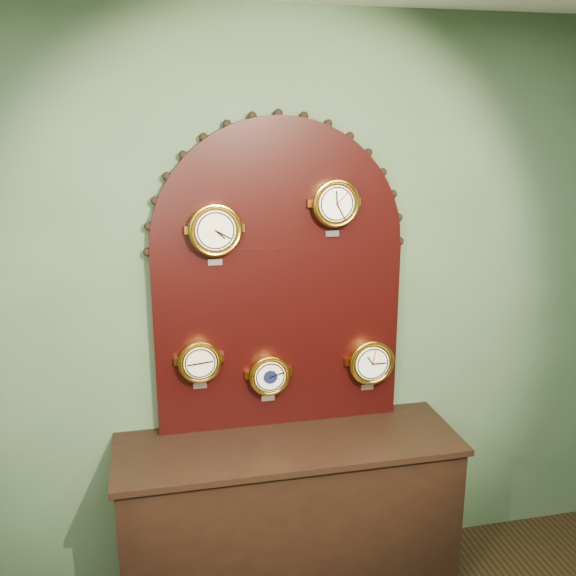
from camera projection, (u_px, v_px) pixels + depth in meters
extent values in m
plane|color=#3D573C|center=(277.00, 310.00, 3.18)|extent=(4.00, 0.00, 4.00)
cube|color=black|center=(289.00, 520.00, 3.19)|extent=(1.60, 0.50, 0.80)
cube|color=black|center=(279.00, 337.00, 3.16)|extent=(1.20, 0.06, 0.90)
cylinder|color=black|center=(279.00, 246.00, 3.05)|extent=(1.20, 0.06, 1.20)
cylinder|color=gold|center=(215.00, 229.00, 2.90)|extent=(0.22, 0.08, 0.22)
torus|color=gold|center=(216.00, 230.00, 2.87)|extent=(0.24, 0.02, 0.24)
cylinder|color=#EFE5CA|center=(216.00, 231.00, 2.86)|extent=(0.18, 0.01, 0.18)
cube|color=silver|center=(215.00, 262.00, 2.96)|extent=(0.07, 0.01, 0.03)
cylinder|color=gold|center=(334.00, 203.00, 2.99)|extent=(0.21, 0.08, 0.21)
torus|color=gold|center=(336.00, 204.00, 2.96)|extent=(0.22, 0.02, 0.22)
cylinder|color=white|center=(337.00, 204.00, 2.95)|extent=(0.17, 0.01, 0.17)
cube|color=silver|center=(332.00, 234.00, 3.05)|extent=(0.06, 0.01, 0.03)
cylinder|color=gold|center=(199.00, 360.00, 3.04)|extent=(0.19, 0.08, 0.19)
torus|color=gold|center=(200.00, 363.00, 3.01)|extent=(0.20, 0.02, 0.20)
cylinder|color=#EFE5CA|center=(200.00, 363.00, 3.01)|extent=(0.15, 0.01, 0.15)
cube|color=silver|center=(200.00, 386.00, 3.10)|extent=(0.06, 0.01, 0.03)
cylinder|color=gold|center=(269.00, 374.00, 3.14)|extent=(0.19, 0.08, 0.19)
torus|color=gold|center=(270.00, 376.00, 3.11)|extent=(0.20, 0.02, 0.20)
cylinder|color=#EFE5CA|center=(270.00, 377.00, 3.10)|extent=(0.15, 0.01, 0.15)
cube|color=silver|center=(268.00, 398.00, 3.20)|extent=(0.07, 0.01, 0.03)
cylinder|color=#0C1435|center=(270.00, 377.00, 3.10)|extent=(0.07, 0.00, 0.07)
cylinder|color=gold|center=(370.00, 361.00, 3.24)|extent=(0.21, 0.08, 0.21)
torus|color=gold|center=(372.00, 363.00, 3.21)|extent=(0.23, 0.02, 0.23)
cylinder|color=white|center=(373.00, 364.00, 3.20)|extent=(0.17, 0.01, 0.17)
cube|color=silver|center=(367.00, 387.00, 3.30)|extent=(0.06, 0.01, 0.03)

